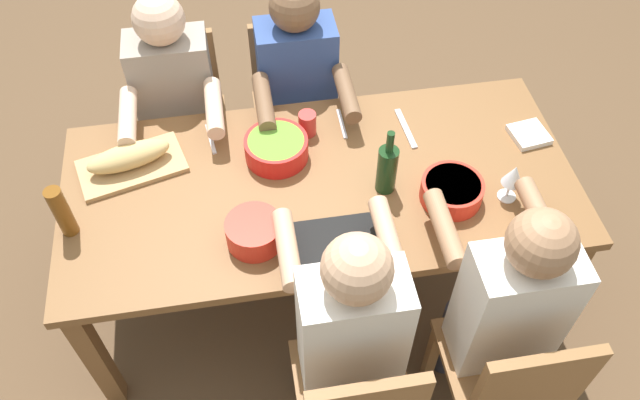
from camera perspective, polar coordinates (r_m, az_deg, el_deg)
The scene contains 23 objects.
ground_plane at distance 3.04m, azimuth 0.00°, elevation -7.50°, with size 8.00×8.00×0.00m, color brown.
dining_table at distance 2.50m, azimuth 0.00°, elevation 0.45°, with size 1.96×0.91×0.74m.
diner_near_center at distance 2.15m, azimuth 2.62°, elevation -11.02°, with size 0.41×0.53×1.20m.
chair_near_right at distance 2.39m, azimuth 16.58°, elevation -14.99°, with size 0.40×0.40×0.85m.
diner_near_right at distance 2.28m, azimuth 16.23°, elevation -8.65°, with size 0.41×0.53×1.20m.
chair_far_center at distance 3.17m, azimuth -2.31°, elevation 9.11°, with size 0.40×0.40×0.85m.
diner_far_center at distance 2.89m, azimuth -1.94°, elevation 9.90°, with size 0.41×0.53×1.20m.
chair_far_left at distance 3.17m, azimuth -12.12°, elevation 7.86°, with size 0.40×0.40×0.85m.
diner_far_left at distance 2.89m, azimuth -12.71°, elevation 8.53°, with size 0.41×0.53×1.20m.
serving_bowl_salad at distance 2.50m, azimuth -3.92°, elevation 4.73°, with size 0.25×0.25×0.09m.
serving_bowl_greens at distance 2.41m, azimuth 11.70°, elevation 0.91°, with size 0.23×0.23×0.08m.
serving_bowl_fruit at distance 2.24m, azimuth -5.92°, elevation -2.76°, with size 0.20×0.20×0.10m.
cutting_board at distance 2.59m, azimuth -16.46°, elevation 2.92°, with size 0.40×0.22×0.02m, color tan.
bread_loaf at distance 2.55m, azimuth -16.73°, elevation 3.75°, with size 0.32×0.11×0.09m, color tan.
wine_bottle at distance 2.36m, azimuth 6.01°, elevation 2.83°, with size 0.08×0.08×0.29m.
beer_bottle at distance 2.39m, azimuth -22.07°, elevation -0.98°, with size 0.06×0.06×0.22m, color brown.
wine_glass at distance 2.41m, azimuth 16.90°, elevation 2.04°, with size 0.08×0.08×0.17m.
placemat_near_center at distance 2.26m, azimuth 1.22°, elevation -3.89°, with size 0.32×0.23×0.01m, color black.
cup_far_center at distance 2.59m, azimuth -1.14°, elevation 6.84°, with size 0.07×0.07×0.10m, color red.
fork_far_center at distance 2.66m, azimuth 1.96°, elevation 6.82°, with size 0.02×0.17×0.01m, color silver.
fork_far_left at distance 2.63m, azimuth -9.73°, elevation 5.40°, with size 0.02×0.17×0.01m, color silver.
carving_knife at distance 2.66m, azimuth 7.67°, elevation 6.37°, with size 0.23×0.02×0.01m, color silver.
napkin_stack at distance 2.74m, azimuth 18.17°, elevation 5.58°, with size 0.14×0.14×0.02m, color white.
Camera 1 is at (-0.26, -1.58, 2.59)m, focal length 35.81 mm.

